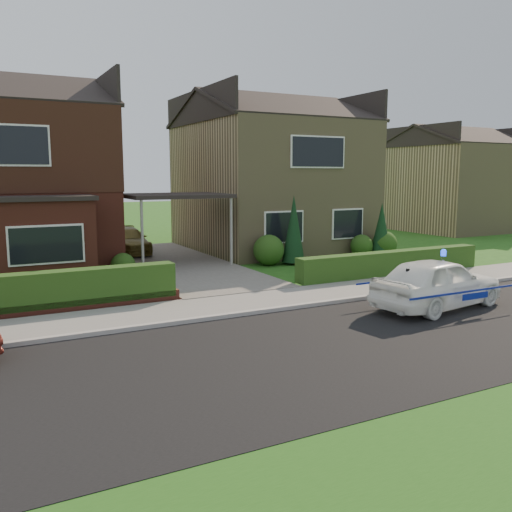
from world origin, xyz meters
TOP-DOWN VIEW (x-y plane):
  - ground at (0.00, 0.00)m, footprint 120.00×120.00m
  - road at (0.00, 0.00)m, footprint 60.00×6.00m
  - kerb at (0.00, 3.05)m, footprint 60.00×0.16m
  - sidewalk at (0.00, 4.10)m, footprint 60.00×2.00m
  - driveway at (0.00, 11.00)m, footprint 3.80×12.00m
  - house_left at (-5.78, 13.90)m, footprint 7.50×9.53m
  - house_right at (5.80, 13.99)m, footprint 7.50×8.06m
  - carport_link at (0.00, 10.95)m, footprint 3.80×3.00m
  - dwarf_wall at (-5.80, 5.30)m, footprint 7.70×0.25m
  - hedge_left at (-5.80, 5.45)m, footprint 7.50×0.55m
  - hedge_right at (5.80, 5.35)m, footprint 7.50×0.55m
  - shrub_left_mid at (-4.00, 9.30)m, footprint 1.32×1.32m
  - shrub_left_near at (-2.40, 9.60)m, footprint 0.84×0.84m
  - shrub_right_near at (3.20, 9.40)m, footprint 1.20×1.20m
  - shrub_right_mid at (7.80, 9.50)m, footprint 0.96×0.96m
  - shrub_right_far at (8.80, 9.20)m, footprint 1.08×1.08m
  - conifer_a at (4.20, 9.20)m, footprint 0.90×0.90m
  - conifer_b at (8.60, 9.20)m, footprint 0.90×0.90m
  - neighbour_right at (20.00, 16.00)m, footprint 6.50×7.00m
  - police_car at (3.82, 1.38)m, footprint 3.67×4.17m
  - driveway_car at (-1.00, 14.43)m, footprint 1.70×3.78m
  - potted_plant_a at (-6.12, 7.88)m, footprint 0.42×0.35m
  - potted_plant_b at (-2.81, 6.72)m, footprint 0.48×0.48m
  - potted_plant_c at (-4.76, 6.00)m, footprint 0.43×0.43m

SIDE VIEW (x-z plane):
  - ground at x=0.00m, z-range 0.00..0.00m
  - road at x=0.00m, z-range -0.01..0.01m
  - hedge_left at x=-5.80m, z-range -0.45..0.45m
  - hedge_right at x=5.80m, z-range -0.40..0.40m
  - sidewalk at x=0.00m, z-range 0.00..0.10m
  - kerb at x=0.00m, z-range 0.00..0.12m
  - driveway at x=0.00m, z-range 0.00..0.12m
  - dwarf_wall at x=-5.80m, z-range 0.00..0.36m
  - potted_plant_b at x=-2.81m, z-range 0.00..0.69m
  - potted_plant_c at x=-4.76m, z-range 0.00..0.69m
  - potted_plant_a at x=-6.12m, z-range 0.00..0.69m
  - shrub_left_near at x=-2.40m, z-range 0.00..0.84m
  - shrub_right_mid at x=7.80m, z-range 0.00..0.96m
  - shrub_right_far at x=8.80m, z-range 0.00..1.08m
  - shrub_right_near at x=3.20m, z-range 0.00..1.20m
  - driveway_car at x=-1.00m, z-range 0.12..1.20m
  - shrub_left_mid at x=-4.00m, z-range 0.00..1.32m
  - police_car at x=3.82m, z-range -0.08..1.44m
  - conifer_b at x=8.60m, z-range 0.00..2.20m
  - conifer_a at x=4.20m, z-range 0.00..2.60m
  - neighbour_right at x=20.00m, z-range 0.00..5.20m
  - carport_link at x=0.00m, z-range 1.27..4.04m
  - house_right at x=5.80m, z-range 0.04..7.29m
  - house_left at x=-5.78m, z-range 0.19..7.44m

